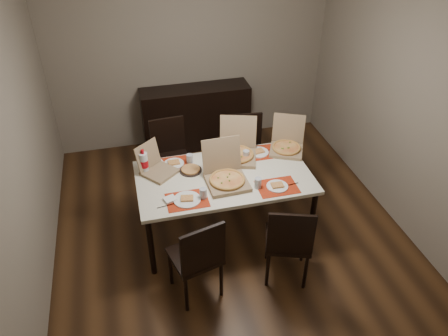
# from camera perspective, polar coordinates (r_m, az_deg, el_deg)

# --- Properties ---
(ground) EXTENTS (3.80, 4.00, 0.02)m
(ground) POSITION_cam_1_polar(r_m,az_deg,el_deg) (5.08, 0.42, -7.30)
(ground) COLOR #452A15
(ground) RESTS_ON ground
(room_walls) EXTENTS (3.84, 4.02, 2.62)m
(room_walls) POSITION_cam_1_polar(r_m,az_deg,el_deg) (4.50, -0.89, 13.15)
(room_walls) COLOR gray
(room_walls) RESTS_ON ground
(sideboard) EXTENTS (1.50, 0.40, 0.90)m
(sideboard) POSITION_cam_1_polar(r_m,az_deg,el_deg) (6.25, -3.67, 6.61)
(sideboard) COLOR black
(sideboard) RESTS_ON ground
(dining_table) EXTENTS (1.80, 1.00, 0.75)m
(dining_table) POSITION_cam_1_polar(r_m,az_deg,el_deg) (4.56, -0.00, -1.72)
(dining_table) COLOR beige
(dining_table) RESTS_ON ground
(chair_near_left) EXTENTS (0.51, 0.51, 0.93)m
(chair_near_left) POSITION_cam_1_polar(r_m,az_deg,el_deg) (4.00, -3.43, -11.46)
(chair_near_left) COLOR black
(chair_near_left) RESTS_ON ground
(chair_near_right) EXTENTS (0.53, 0.53, 0.93)m
(chair_near_right) POSITION_cam_1_polar(r_m,az_deg,el_deg) (4.18, 8.44, -9.34)
(chair_near_right) COLOR black
(chair_near_right) RESTS_ON ground
(chair_far_left) EXTENTS (0.45, 0.45, 0.93)m
(chair_far_left) POSITION_cam_1_polar(r_m,az_deg,el_deg) (5.36, -6.99, 1.97)
(chair_far_left) COLOR black
(chair_far_left) RESTS_ON ground
(chair_far_right) EXTENTS (0.46, 0.46, 0.93)m
(chair_far_right) POSITION_cam_1_polar(r_m,az_deg,el_deg) (5.42, 2.92, 2.59)
(chair_far_right) COLOR black
(chair_far_right) RESTS_ON ground
(setting_near_left) EXTENTS (0.50, 0.30, 0.11)m
(setting_near_left) POSITION_cam_1_polar(r_m,az_deg,el_deg) (4.21, -4.57, -3.94)
(setting_near_left) COLOR #B1240B
(setting_near_left) RESTS_ON dining_table
(setting_near_right) EXTENTS (0.46, 0.30, 0.11)m
(setting_near_right) POSITION_cam_1_polar(r_m,az_deg,el_deg) (4.38, 6.22, -2.26)
(setting_near_right) COLOR #B1240B
(setting_near_right) RESTS_ON dining_table
(setting_far_left) EXTENTS (0.47, 0.30, 0.11)m
(setting_far_left) POSITION_cam_1_polar(r_m,az_deg,el_deg) (4.71, -6.24, 0.73)
(setting_far_left) COLOR #B1240B
(setting_far_left) RESTS_ON dining_table
(setting_far_right) EXTENTS (0.42, 0.30, 0.11)m
(setting_far_right) POSITION_cam_1_polar(r_m,az_deg,el_deg) (4.85, 4.05, 1.96)
(setting_far_right) COLOR #B1240B
(setting_far_right) RESTS_ON dining_table
(napkin_loose) EXTENTS (0.16, 0.16, 0.02)m
(napkin_loose) POSITION_cam_1_polar(r_m,az_deg,el_deg) (4.50, 0.36, -1.03)
(napkin_loose) COLOR white
(napkin_loose) RESTS_ON dining_table
(pizza_box_center) EXTENTS (0.42, 0.46, 0.41)m
(pizza_box_center) POSITION_cam_1_polar(r_m,az_deg,el_deg) (4.40, 0.28, -1.19)
(pizza_box_center) COLOR #886E4E
(pizza_box_center) RESTS_ON dining_table
(pizza_box_right) EXTENTS (0.49, 0.51, 0.36)m
(pizza_box_right) POSITION_cam_1_polar(r_m,az_deg,el_deg) (4.96, 8.19, 2.95)
(pizza_box_right) COLOR #886E4E
(pizza_box_right) RESTS_ON dining_table
(pizza_box_left) EXTENTS (0.45, 0.46, 0.31)m
(pizza_box_left) POSITION_cam_1_polar(r_m,az_deg,el_deg) (4.60, -8.81, 0.03)
(pizza_box_left) COLOR #886E4E
(pizza_box_left) RESTS_ON dining_table
(pizza_box_extra) EXTENTS (0.52, 0.55, 0.41)m
(pizza_box_extra) POSITION_cam_1_polar(r_m,az_deg,el_deg) (4.79, 1.75, 2.09)
(pizza_box_extra) COLOR #886E4E
(pizza_box_extra) RESTS_ON dining_table
(faina_plate) EXTENTS (0.23, 0.23, 0.03)m
(faina_plate) POSITION_cam_1_polar(r_m,az_deg,el_deg) (4.60, -4.38, -0.25)
(faina_plate) COLOR black
(faina_plate) RESTS_ON dining_table
(dip_bowl) EXTENTS (0.14, 0.14, 0.03)m
(dip_bowl) POSITION_cam_1_polar(r_m,az_deg,el_deg) (4.70, 0.13, 0.80)
(dip_bowl) COLOR white
(dip_bowl) RESTS_ON dining_table
(soda_bottle) EXTENTS (0.09, 0.09, 0.28)m
(soda_bottle) POSITION_cam_1_polar(r_m,az_deg,el_deg) (4.58, -10.42, 0.67)
(soda_bottle) COLOR silver
(soda_bottle) RESTS_ON dining_table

